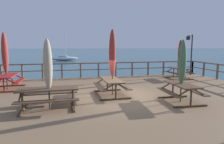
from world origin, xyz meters
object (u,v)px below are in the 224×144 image
at_px(patio_umbrella_tall_front, 5,53).
at_px(patio_umbrella_short_front, 48,65).
at_px(patio_umbrella_tall_back_left, 112,54).
at_px(picnic_table_front_right, 181,89).
at_px(picnic_table_mid_centre, 8,79).
at_px(picnic_table_back_left, 111,83).
at_px(picnic_table_back_right, 179,71).
at_px(patio_umbrella_tall_mid_left, 180,54).
at_px(sailboat_distant, 64,58).
at_px(picnic_table_mid_left, 48,94).
at_px(lamp_post_hooked, 190,49).
at_px(patio_umbrella_tall_back_right, 182,63).

distance_m(patio_umbrella_tall_front, patio_umbrella_short_front, 4.57).
relative_size(patio_umbrella_tall_back_left, patio_umbrella_short_front, 1.20).
distance_m(picnic_table_front_right, picnic_table_mid_centre, 8.75).
bearing_deg(picnic_table_back_left, patio_umbrella_tall_front, 155.64).
xyz_separation_m(picnic_table_back_right, patio_umbrella_tall_mid_left, (-0.02, -0.06, 1.19)).
xyz_separation_m(patio_umbrella_tall_mid_left, sailboat_distant, (-8.85, 31.92, -2.08)).
bearing_deg(picnic_table_back_right, patio_umbrella_tall_front, -174.06).
relative_size(patio_umbrella_tall_back_left, patio_umbrella_tall_mid_left, 1.12).
height_order(picnic_table_mid_centre, picnic_table_mid_left, same).
xyz_separation_m(picnic_table_front_right, picnic_table_back_right, (3.12, 5.20, -0.00)).
distance_m(picnic_table_mid_centre, lamp_post_hooked, 12.85).
distance_m(picnic_table_front_right, patio_umbrella_tall_back_left, 3.37).
xyz_separation_m(picnic_table_back_right, sailboat_distant, (-8.87, 31.86, -0.89)).
relative_size(patio_umbrella_tall_back_left, sailboat_distant, 0.40).
bearing_deg(picnic_table_back_right, patio_umbrella_tall_back_left, -148.65).
height_order(picnic_table_front_right, patio_umbrella_tall_back_right, patio_umbrella_tall_back_right).
bearing_deg(patio_umbrella_tall_front, patio_umbrella_short_front, -56.26).
height_order(picnic_table_mid_left, patio_umbrella_tall_mid_left, patio_umbrella_tall_mid_left).
height_order(patio_umbrella_tall_back_left, patio_umbrella_tall_mid_left, patio_umbrella_tall_back_left).
bearing_deg(picnic_table_mid_centre, patio_umbrella_tall_front, -121.02).
height_order(picnic_table_mid_centre, patio_umbrella_short_front, patio_umbrella_short_front).
bearing_deg(picnic_table_back_right, picnic_table_back_left, -148.65).
distance_m(picnic_table_back_right, patio_umbrella_tall_back_right, 6.09).
bearing_deg(patio_umbrella_tall_back_left, picnic_table_mid_centre, 155.56).
xyz_separation_m(picnic_table_front_right, patio_umbrella_tall_back_right, (0.02, 0.07, 1.07)).
xyz_separation_m(patio_umbrella_tall_mid_left, lamp_post_hooked, (1.72, 1.36, 0.37)).
bearing_deg(patio_umbrella_tall_front, sailboat_distant, 86.53).
relative_size(patio_umbrella_short_front, patio_umbrella_tall_mid_left, 0.94).
xyz_separation_m(picnic_table_back_right, patio_umbrella_tall_back_right, (-3.10, -5.13, 1.08)).
height_order(picnic_table_back_right, patio_umbrella_tall_back_right, patio_umbrella_tall_back_right).
relative_size(picnic_table_back_left, picnic_table_mid_centre, 1.05).
xyz_separation_m(patio_umbrella_tall_back_right, patio_umbrella_tall_back_left, (-2.53, 1.70, 0.32)).
distance_m(lamp_post_hooked, sailboat_distant, 32.42).
relative_size(picnic_table_front_right, picnic_table_back_left, 0.86).
bearing_deg(patio_umbrella_tall_back_left, lamp_post_hooked, 32.86).
bearing_deg(picnic_table_mid_centre, patio_umbrella_tall_mid_left, 5.31).
relative_size(patio_umbrella_tall_mid_left, sailboat_distant, 0.36).
height_order(picnic_table_front_right, sailboat_distant, sailboat_distant).
bearing_deg(picnic_table_front_right, patio_umbrella_short_front, 176.96).
bearing_deg(picnic_table_back_left, picnic_table_front_right, -33.81).
height_order(patio_umbrella_tall_back_right, lamp_post_hooked, lamp_post_hooked).
xyz_separation_m(picnic_table_back_left, lamp_post_hooked, (7.40, 4.78, 1.55)).
distance_m(patio_umbrella_tall_mid_left, lamp_post_hooked, 2.22).
bearing_deg(sailboat_distant, patio_umbrella_tall_mid_left, -74.50).
height_order(patio_umbrella_tall_back_left, patio_umbrella_short_front, patio_umbrella_tall_back_left).
bearing_deg(lamp_post_hooked, patio_umbrella_short_front, -148.19).
height_order(picnic_table_back_left, patio_umbrella_short_front, patio_umbrella_short_front).
distance_m(patio_umbrella_tall_back_left, lamp_post_hooked, 8.73).
bearing_deg(patio_umbrella_tall_back_right, lamp_post_hooked, 53.31).
distance_m(picnic_table_mid_centre, picnic_table_mid_left, 4.56).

